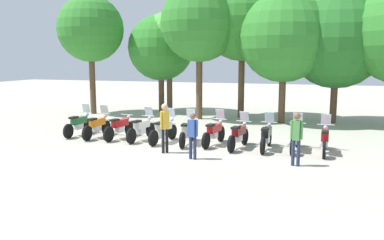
% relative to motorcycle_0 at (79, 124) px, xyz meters
% --- Properties ---
extents(ground_plane, '(80.00, 80.00, 0.00)m').
position_rel_motorcycle_0_xyz_m(ground_plane, '(5.27, -0.25, -0.52)').
color(ground_plane, '#ADA899').
extents(motorcycle_0, '(0.62, 2.19, 1.37)m').
position_rel_motorcycle_0_xyz_m(motorcycle_0, '(0.00, 0.00, 0.00)').
color(motorcycle_0, black).
rests_on(motorcycle_0, ground_plane).
extents(motorcycle_1, '(0.62, 2.19, 1.37)m').
position_rel_motorcycle_0_xyz_m(motorcycle_1, '(1.05, -0.19, 0.00)').
color(motorcycle_1, black).
rests_on(motorcycle_1, ground_plane).
extents(motorcycle_2, '(0.66, 2.19, 0.99)m').
position_rel_motorcycle_0_xyz_m(motorcycle_2, '(2.11, -0.12, -0.01)').
color(motorcycle_2, black).
rests_on(motorcycle_2, ground_plane).
extents(motorcycle_3, '(0.64, 2.19, 1.37)m').
position_rel_motorcycle_0_xyz_m(motorcycle_3, '(3.17, -0.17, 0.00)').
color(motorcycle_3, black).
rests_on(motorcycle_3, ground_plane).
extents(motorcycle_4, '(0.69, 2.18, 1.37)m').
position_rel_motorcycle_0_xyz_m(motorcycle_4, '(4.22, -0.30, 0.00)').
color(motorcycle_4, black).
rests_on(motorcycle_4, ground_plane).
extents(motorcycle_5, '(0.62, 2.19, 1.37)m').
position_rel_motorcycle_0_xyz_m(motorcycle_5, '(5.26, -0.35, 0.00)').
color(motorcycle_5, black).
rests_on(motorcycle_5, ground_plane).
extents(motorcycle_6, '(0.68, 2.18, 1.37)m').
position_rel_motorcycle_0_xyz_m(motorcycle_6, '(6.33, -0.14, 0.00)').
color(motorcycle_6, black).
rests_on(motorcycle_6, ground_plane).
extents(motorcycle_7, '(0.68, 2.18, 1.37)m').
position_rel_motorcycle_0_xyz_m(motorcycle_7, '(7.38, -0.42, 0.00)').
color(motorcycle_7, black).
rests_on(motorcycle_7, ground_plane).
extents(motorcycle_8, '(0.62, 2.19, 1.37)m').
position_rel_motorcycle_0_xyz_m(motorcycle_8, '(8.43, -0.35, 0.00)').
color(motorcycle_8, black).
rests_on(motorcycle_8, ground_plane).
extents(motorcycle_9, '(0.62, 2.19, 1.37)m').
position_rel_motorcycle_0_xyz_m(motorcycle_9, '(9.49, -0.23, 0.00)').
color(motorcycle_9, black).
rests_on(motorcycle_9, ground_plane).
extents(motorcycle_10, '(0.62, 2.19, 1.37)m').
position_rel_motorcycle_0_xyz_m(motorcycle_10, '(10.54, -0.32, 0.00)').
color(motorcycle_10, black).
rests_on(motorcycle_10, ground_plane).
extents(person_0, '(0.41, 0.26, 1.74)m').
position_rel_motorcycle_0_xyz_m(person_0, '(9.64, -2.45, 0.51)').
color(person_0, '#232D4C').
rests_on(person_0, ground_plane).
extents(person_1, '(0.41, 0.25, 1.61)m').
position_rel_motorcycle_0_xyz_m(person_1, '(6.21, -2.62, 0.41)').
color(person_1, '#232D4C').
rests_on(person_1, ground_plane).
extents(person_2, '(0.33, 0.38, 1.82)m').
position_rel_motorcycle_0_xyz_m(person_2, '(4.96, -2.04, 0.57)').
color(person_2, black).
rests_on(person_2, ground_plane).
extents(tree_0, '(4.03, 4.03, 7.24)m').
position_rel_motorcycle_0_xyz_m(tree_0, '(-3.24, 6.54, 4.68)').
color(tree_0, brown).
rests_on(tree_0, ground_plane).
extents(tree_1, '(4.19, 4.19, 6.20)m').
position_rel_motorcycle_0_xyz_m(tree_1, '(0.45, 8.81, 3.58)').
color(tree_1, brown).
rests_on(tree_1, ground_plane).
extents(tree_2, '(3.62, 3.62, 6.38)m').
position_rel_motorcycle_0_xyz_m(tree_2, '(1.01, 8.83, 4.03)').
color(tree_2, brown).
rests_on(tree_2, ground_plane).
extents(tree_3, '(4.35, 4.35, 7.57)m').
position_rel_motorcycle_0_xyz_m(tree_3, '(3.74, 6.39, 4.86)').
color(tree_3, brown).
rests_on(tree_3, ground_plane).
extents(tree_4, '(4.71, 4.71, 7.98)m').
position_rel_motorcycle_0_xyz_m(tree_4, '(5.90, 7.73, 5.09)').
color(tree_4, brown).
rests_on(tree_4, ground_plane).
extents(tree_5, '(4.71, 4.71, 6.88)m').
position_rel_motorcycle_0_xyz_m(tree_5, '(8.37, 6.39, 4.00)').
color(tree_5, brown).
rests_on(tree_5, ground_plane).
extents(tree_6, '(5.15, 5.15, 7.00)m').
position_rel_motorcycle_0_xyz_m(tree_6, '(11.01, 7.27, 3.90)').
color(tree_6, brown).
rests_on(tree_6, ground_plane).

